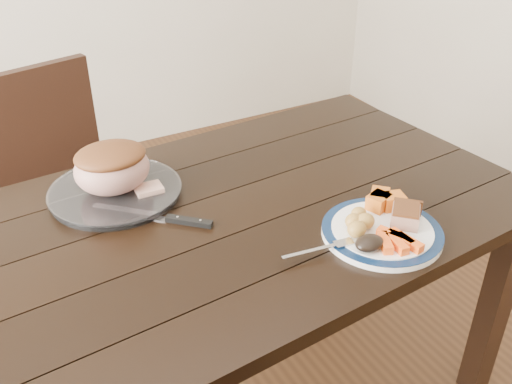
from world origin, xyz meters
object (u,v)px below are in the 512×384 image
fork (323,248)px  dining_table (226,243)px  serving_platter (116,193)px  roast_joint (112,169)px  chair_far (64,188)px  dinner_plate (382,233)px  carving_knife (174,220)px  pork_slice (405,216)px

fork → dining_table: bearing=121.5°
serving_platter → roast_joint: size_ratio=1.73×
dining_table → chair_far: size_ratio=1.79×
serving_platter → chair_far: bearing=96.4°
chair_far → dinner_plate: 1.17m
dining_table → carving_knife: (-0.13, 0.03, 0.10)m
fork → roast_joint: bearing=132.1°
fork → roast_joint: 0.59m
chair_far → fork: chair_far is taller
dinner_plate → roast_joint: 0.71m
pork_slice → carving_knife: size_ratio=0.34×
roast_joint → carving_knife: (0.09, -0.19, -0.07)m
carving_knife → dinner_plate: bearing=8.1°
chair_far → fork: bearing=96.8°
dining_table → dinner_plate: 0.41m
roast_joint → serving_platter: bearing=0.0°
roast_joint → pork_slice: bearing=-41.3°
dining_table → pork_slice: size_ratio=20.10×
fork → dinner_plate: bearing=6.5°
dining_table → roast_joint: 0.35m
dining_table → carving_knife: 0.16m
chair_far → serving_platter: size_ratio=2.72×
serving_platter → roast_joint: bearing=0.0°
dinner_plate → fork: (-0.17, 0.00, 0.01)m
serving_platter → pork_slice: 0.75m
chair_far → dinner_plate: (0.56, -1.01, 0.23)m
fork → serving_platter: bearing=132.1°
chair_far → fork: (0.39, -1.00, 0.25)m
chair_far → pork_slice: size_ratio=11.26×
dinner_plate → serving_platter: size_ratio=0.84×
dinner_plate → pork_slice: 0.07m
roast_joint → carving_knife: 0.22m
pork_slice → dinner_plate: bearing=175.2°
dinner_plate → chair_far: bearing=119.1°
chair_far → serving_platter: (0.06, -0.51, 0.23)m
serving_platter → pork_slice: bearing=-41.3°
serving_platter → roast_joint: 0.07m
dining_table → pork_slice: pork_slice is taller
fork → carving_knife: (-0.24, 0.29, -0.01)m
pork_slice → fork: 0.23m
dining_table → dinner_plate: (0.29, -0.27, 0.10)m
roast_joint → dining_table: bearing=-45.7°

